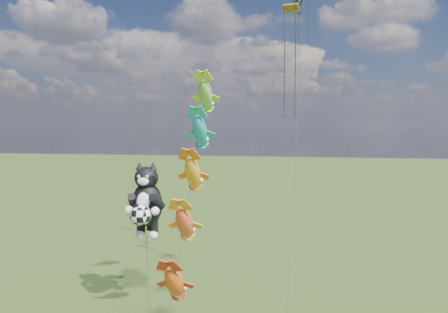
# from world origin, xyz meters

# --- Properties ---
(cat_kite_rig) EXTENTS (2.59, 4.09, 9.65)m
(cat_kite_rig) POSITION_xyz_m (2.86, 5.96, 7.08)
(cat_kite_rig) COLOR brown
(cat_kite_rig) RESTS_ON ground
(fish_windsock_rig) EXTENTS (1.44, 15.95, 16.61)m
(fish_windsock_rig) POSITION_xyz_m (6.94, 2.45, 9.33)
(fish_windsock_rig) COLOR brown
(fish_windsock_rig) RESTS_ON ground
(parafoil_rig) EXTENTS (1.97, 17.53, 27.59)m
(parafoil_rig) POSITION_xyz_m (12.49, 10.25, 20.21)
(parafoil_rig) COLOR brown
(parafoil_rig) RESTS_ON ground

